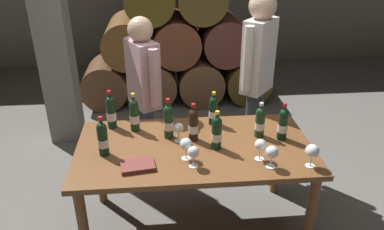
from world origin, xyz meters
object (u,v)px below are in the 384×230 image
at_px(wine_glass_3, 312,151).
at_px(taster_seated_left, 144,89).
at_px(wine_bottle_3, 193,124).
at_px(wine_glass_0, 178,129).
at_px(tasting_notebook, 138,165).
at_px(sommelier_presenting, 258,71).
at_px(wine_glass_2, 194,153).
at_px(wine_bottle_4, 283,124).
at_px(wine_bottle_0, 217,132).
at_px(wine_bottle_2, 213,110).
at_px(wine_bottle_5, 111,112).
at_px(wine_glass_5, 260,145).
at_px(wine_glass_4, 186,145).
at_px(wine_bottle_8, 134,115).
at_px(wine_bottle_7, 103,138).
at_px(wine_glass_1, 272,153).
at_px(dining_table, 194,156).
at_px(wine_bottle_6, 260,122).
at_px(wine_bottle_1, 168,121).

xyz_separation_m(wine_glass_3, taster_seated_left, (-1.11, 1.05, 0.05)).
distance_m(wine_bottle_3, wine_glass_0, 0.11).
relative_size(tasting_notebook, sommelier_presenting, 0.13).
bearing_deg(wine_glass_0, tasting_notebook, -132.92).
bearing_deg(wine_glass_2, wine_bottle_4, 23.83).
distance_m(wine_bottle_0, wine_bottle_2, 0.37).
xyz_separation_m(wine_bottle_5, wine_glass_5, (1.04, -0.56, -0.02)).
xyz_separation_m(wine_bottle_5, wine_glass_4, (0.54, -0.50, -0.02)).
bearing_deg(tasting_notebook, wine_bottle_4, 6.28).
relative_size(wine_bottle_3, wine_bottle_8, 0.95).
height_order(wine_bottle_0, wine_glass_3, wine_bottle_0).
height_order(wine_glass_0, taster_seated_left, taster_seated_left).
relative_size(wine_bottle_7, wine_glass_1, 1.86).
distance_m(tasting_notebook, sommelier_presenting, 1.45).
bearing_deg(dining_table, sommelier_presenting, 50.02).
bearing_deg(wine_bottle_7, sommelier_presenting, 32.46).
xyz_separation_m(wine_bottle_7, wine_glass_5, (1.06, -0.16, -0.02)).
distance_m(dining_table, wine_glass_2, 0.33).
xyz_separation_m(wine_bottle_3, tasting_notebook, (-0.40, -0.32, -0.11)).
bearing_deg(wine_bottle_5, wine_glass_3, -26.23).
height_order(wine_bottle_5, wine_glass_4, wine_bottle_5).
distance_m(dining_table, wine_bottle_6, 0.55).
relative_size(wine_bottle_6, wine_glass_1, 1.75).
distance_m(wine_glass_2, tasting_notebook, 0.38).
bearing_deg(wine_bottle_0, wine_glass_2, -130.57).
relative_size(wine_bottle_8, wine_glass_1, 1.96).
bearing_deg(wine_glass_3, wine_bottle_8, 152.70).
bearing_deg(wine_bottle_8, dining_table, -32.65).
bearing_deg(wine_bottle_7, wine_glass_1, -12.99).
distance_m(wine_bottle_1, taster_seated_left, 0.61).
xyz_separation_m(wine_bottle_6, wine_glass_5, (-0.08, -0.32, -0.01)).
xyz_separation_m(wine_glass_5, taster_seated_left, (-0.79, 0.93, 0.05)).
bearing_deg(wine_bottle_8, taster_seated_left, 81.70).
relative_size(wine_bottle_1, wine_glass_4, 1.99).
bearing_deg(wine_glass_3, wine_bottle_0, 154.19).
relative_size(wine_bottle_0, wine_glass_1, 1.87).
height_order(wine_bottle_8, wine_glass_4, wine_bottle_8).
relative_size(wine_glass_3, wine_glass_5, 1.06).
bearing_deg(wine_bottle_5, wine_glass_0, -27.42).
distance_m(wine_bottle_3, wine_bottle_5, 0.66).
bearing_deg(wine_glass_0, wine_glass_1, -33.61).
xyz_separation_m(dining_table, wine_glass_3, (0.74, -0.33, 0.21)).
height_order(wine_bottle_5, wine_glass_1, wine_bottle_5).
xyz_separation_m(wine_bottle_1, wine_bottle_8, (-0.26, 0.13, -0.00)).
bearing_deg(wine_glass_3, wine_bottle_4, 102.29).
height_order(dining_table, wine_glass_4, wine_glass_4).
bearing_deg(wine_bottle_8, wine_glass_5, -29.88).
distance_m(wine_bottle_8, taster_seated_left, 0.45).
relative_size(wine_glass_0, wine_glass_4, 0.94).
bearing_deg(wine_glass_4, wine_bottle_7, 169.06).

